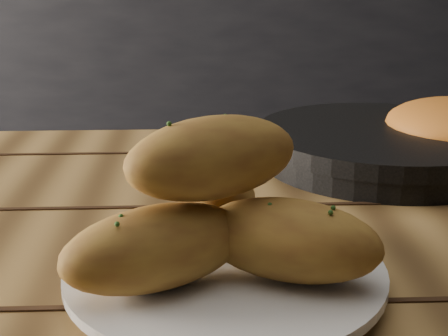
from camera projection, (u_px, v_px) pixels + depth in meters
counter at (108, 100)px, 2.66m from camera, size 2.80×0.60×0.90m
plate at (225, 274)px, 0.48m from camera, size 0.25×0.25×0.02m
bread_rolls at (219, 212)px, 0.46m from camera, size 0.25×0.21×0.12m
skillet at (384, 145)px, 0.79m from camera, size 0.44×0.32×0.05m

